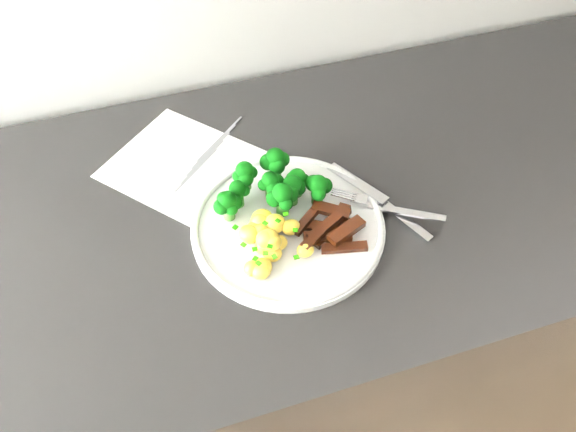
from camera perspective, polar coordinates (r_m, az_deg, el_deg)
The scene contains 8 objects.
counter at distance 1.26m, azimuth 4.46°, elevation -11.42°, with size 2.42×0.61×0.91m.
recipe_paper at distance 0.92m, azimuth -9.11°, elevation 4.44°, with size 0.32×0.33×0.00m.
plate at distance 0.82m, azimuth -0.00°, elevation -0.98°, with size 0.28×0.28×0.02m.
broccoli at distance 0.83m, azimuth -1.42°, elevation 3.12°, with size 0.17×0.11×0.06m.
potatoes at distance 0.79m, azimuth -2.18°, elevation -2.31°, with size 0.10×0.11×0.04m.
beef_strips at distance 0.81m, azimuth 4.29°, elevation -1.21°, with size 0.10×0.10×0.03m.
fork at distance 0.84m, azimuth 10.12°, elevation 0.83°, with size 0.14×0.11×0.02m.
knife at distance 0.85m, azimuth 10.20°, elevation 0.59°, with size 0.10×0.18×0.02m.
Camera 1 is at (-0.17, 1.13, 1.56)m, focal length 35.81 mm.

